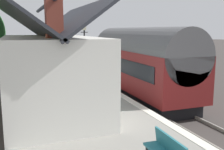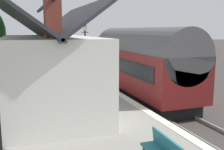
{
  "view_description": "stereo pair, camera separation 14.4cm",
  "coord_description": "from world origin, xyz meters",
  "px_view_note": "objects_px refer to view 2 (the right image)",
  "views": [
    {
      "loc": [
        -15.79,
        6.29,
        4.17
      ],
      "look_at": [
        -2.85,
        1.5,
        1.81
      ],
      "focal_mm": 42.43,
      "sensor_mm": 36.0,
      "label": 1
    },
    {
      "loc": [
        -15.83,
        6.16,
        4.17
      ],
      "look_at": [
        -2.85,
        1.5,
        1.81
      ],
      "focal_mm": 42.43,
      "sensor_mm": 36.0,
      "label": 2
    }
  ],
  "objects_px": {
    "planter_edge_near": "(40,64)",
    "planter_by_door": "(36,62)",
    "station_building": "(49,70)",
    "planter_bench_left": "(76,66)",
    "planter_bench_right": "(29,64)",
    "lamp_post_platform": "(85,40)",
    "train": "(141,62)",
    "station_sign_board": "(74,57)",
    "bench_platform_end": "(49,60)"
  },
  "relations": [
    {
      "from": "planter_bench_right",
      "to": "station_sign_board",
      "type": "height_order",
      "value": "station_sign_board"
    },
    {
      "from": "planter_bench_right",
      "to": "planter_by_door",
      "type": "bearing_deg",
      "value": -16.13
    },
    {
      "from": "train",
      "to": "planter_bench_left",
      "type": "distance_m",
      "value": 7.51
    },
    {
      "from": "station_building",
      "to": "planter_edge_near",
      "type": "distance_m",
      "value": 13.44
    },
    {
      "from": "planter_by_door",
      "to": "lamp_post_platform",
      "type": "bearing_deg",
      "value": -160.61
    },
    {
      "from": "bench_platform_end",
      "to": "train",
      "type": "bearing_deg",
      "value": -159.64
    },
    {
      "from": "train",
      "to": "planter_bench_left",
      "type": "height_order",
      "value": "train"
    },
    {
      "from": "bench_platform_end",
      "to": "planter_by_door",
      "type": "height_order",
      "value": "bench_platform_end"
    },
    {
      "from": "planter_bench_left",
      "to": "planter_edge_near",
      "type": "relative_size",
      "value": 0.91
    },
    {
      "from": "station_building",
      "to": "planter_bench_left",
      "type": "height_order",
      "value": "station_building"
    },
    {
      "from": "station_building",
      "to": "planter_edge_near",
      "type": "height_order",
      "value": "station_building"
    },
    {
      "from": "planter_edge_near",
      "to": "planter_by_door",
      "type": "bearing_deg",
      "value": 6.49
    },
    {
      "from": "planter_bench_right",
      "to": "station_sign_board",
      "type": "distance_m",
      "value": 4.4
    },
    {
      "from": "train",
      "to": "planter_by_door",
      "type": "distance_m",
      "value": 13.19
    },
    {
      "from": "train",
      "to": "planter_bench_right",
      "type": "distance_m",
      "value": 11.11
    },
    {
      "from": "station_building",
      "to": "station_sign_board",
      "type": "distance_m",
      "value": 10.1
    },
    {
      "from": "train",
      "to": "station_sign_board",
      "type": "bearing_deg",
      "value": 22.64
    },
    {
      "from": "planter_bench_left",
      "to": "planter_by_door",
      "type": "bearing_deg",
      "value": 29.71
    },
    {
      "from": "station_sign_board",
      "to": "bench_platform_end",
      "type": "bearing_deg",
      "value": 17.23
    },
    {
      "from": "bench_platform_end",
      "to": "planter_edge_near",
      "type": "xyz_separation_m",
      "value": [
        -1.17,
        0.93,
        -0.17
      ]
    },
    {
      "from": "train",
      "to": "planter_bench_right",
      "type": "bearing_deg",
      "value": 34.03
    },
    {
      "from": "station_building",
      "to": "planter_bench_left",
      "type": "bearing_deg",
      "value": -18.23
    },
    {
      "from": "station_building",
      "to": "planter_by_door",
      "type": "height_order",
      "value": "station_building"
    },
    {
      "from": "planter_bench_left",
      "to": "planter_bench_right",
      "type": "relative_size",
      "value": 0.95
    },
    {
      "from": "planter_bench_right",
      "to": "station_sign_board",
      "type": "relative_size",
      "value": 0.53
    },
    {
      "from": "train",
      "to": "lamp_post_platform",
      "type": "distance_m",
      "value": 4.73
    },
    {
      "from": "planter_bench_right",
      "to": "train",
      "type": "bearing_deg",
      "value": -145.97
    },
    {
      "from": "planter_by_door",
      "to": "lamp_post_platform",
      "type": "relative_size",
      "value": 0.24
    },
    {
      "from": "station_building",
      "to": "planter_bench_right",
      "type": "xyz_separation_m",
      "value": [
        12.22,
        0.36,
        -1.24
      ]
    },
    {
      "from": "planter_edge_near",
      "to": "lamp_post_platform",
      "type": "height_order",
      "value": "lamp_post_platform"
    },
    {
      "from": "planter_edge_near",
      "to": "planter_by_door",
      "type": "relative_size",
      "value": 0.96
    },
    {
      "from": "station_building",
      "to": "lamp_post_platform",
      "type": "distance_m",
      "value": 7.7
    },
    {
      "from": "station_building",
      "to": "lamp_post_platform",
      "type": "height_order",
      "value": "station_building"
    },
    {
      "from": "station_building",
      "to": "station_sign_board",
      "type": "bearing_deg",
      "value": -17.9
    },
    {
      "from": "planter_edge_near",
      "to": "bench_platform_end",
      "type": "bearing_deg",
      "value": -38.31
    },
    {
      "from": "planter_edge_near",
      "to": "station_sign_board",
      "type": "distance_m",
      "value": 4.56
    },
    {
      "from": "bench_platform_end",
      "to": "planter_bench_left",
      "type": "height_order",
      "value": "bench_platform_end"
    },
    {
      "from": "planter_bench_right",
      "to": "lamp_post_platform",
      "type": "xyz_separation_m",
      "value": [
        -5.35,
        -3.69,
        2.2
      ]
    },
    {
      "from": "planter_bench_right",
      "to": "lamp_post_platform",
      "type": "distance_m",
      "value": 6.87
    },
    {
      "from": "planter_edge_near",
      "to": "lamp_post_platform",
      "type": "bearing_deg",
      "value": -157.51
    },
    {
      "from": "station_building",
      "to": "bench_platform_end",
      "type": "relative_size",
      "value": 5.8
    },
    {
      "from": "bench_platform_end",
      "to": "lamp_post_platform",
      "type": "height_order",
      "value": "lamp_post_platform"
    },
    {
      "from": "planter_bench_right",
      "to": "planter_bench_left",
      "type": "bearing_deg",
      "value": -120.66
    },
    {
      "from": "planter_bench_left",
      "to": "planter_by_door",
      "type": "distance_m",
      "value": 5.75
    },
    {
      "from": "lamp_post_platform",
      "to": "station_sign_board",
      "type": "distance_m",
      "value": 3.1
    },
    {
      "from": "train",
      "to": "station_building",
      "type": "height_order",
      "value": "station_building"
    },
    {
      "from": "station_building",
      "to": "bench_platform_end",
      "type": "bearing_deg",
      "value": -6.19
    },
    {
      "from": "planter_bench_right",
      "to": "lamp_post_platform",
      "type": "relative_size",
      "value": 0.22
    },
    {
      "from": "planter_edge_near",
      "to": "planter_by_door",
      "type": "xyz_separation_m",
      "value": [
        1.69,
        0.19,
        -0.02
      ]
    },
    {
      "from": "planter_by_door",
      "to": "bench_platform_end",
      "type": "bearing_deg",
      "value": -114.94
    }
  ]
}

